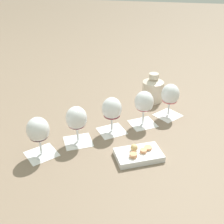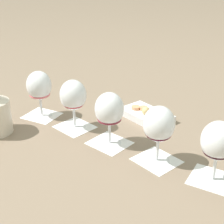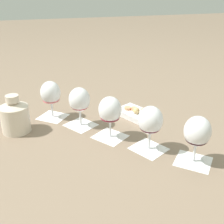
# 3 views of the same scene
# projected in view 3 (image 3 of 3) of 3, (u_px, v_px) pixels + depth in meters

# --- Properties ---
(ground_plane) EXTENTS (8.00, 8.00, 0.00)m
(ground_plane) POSITION_uv_depth(u_px,v_px,m) (112.00, 136.00, 1.09)
(ground_plane) COLOR #7F6B56
(tasting_card_0) EXTENTS (0.15, 0.15, 0.00)m
(tasting_card_0) POSITION_uv_depth(u_px,v_px,m) (53.00, 117.00, 1.24)
(tasting_card_0) COLOR white
(tasting_card_0) RESTS_ON ground_plane
(tasting_card_1) EXTENTS (0.15, 0.15, 0.00)m
(tasting_card_1) POSITION_uv_depth(u_px,v_px,m) (81.00, 125.00, 1.17)
(tasting_card_1) COLOR white
(tasting_card_1) RESTS_ON ground_plane
(tasting_card_2) EXTENTS (0.15, 0.15, 0.00)m
(tasting_card_2) POSITION_uv_depth(u_px,v_px,m) (110.00, 136.00, 1.09)
(tasting_card_2) COLOR white
(tasting_card_2) RESTS_ON ground_plane
(tasting_card_3) EXTENTS (0.15, 0.15, 0.00)m
(tasting_card_3) POSITION_uv_depth(u_px,v_px,m) (149.00, 149.00, 1.01)
(tasting_card_3) COLOR white
(tasting_card_3) RESTS_ON ground_plane
(tasting_card_4) EXTENTS (0.15, 0.15, 0.00)m
(tasting_card_4) POSITION_uv_depth(u_px,v_px,m) (193.00, 161.00, 0.93)
(tasting_card_4) COLOR white
(tasting_card_4) RESTS_ON ground_plane
(wine_glass_0) EXTENTS (0.09, 0.09, 0.16)m
(wine_glass_0) POSITION_uv_depth(u_px,v_px,m) (51.00, 94.00, 1.20)
(wine_glass_0) COLOR white
(wine_glass_0) RESTS_ON tasting_card_0
(wine_glass_1) EXTENTS (0.09, 0.09, 0.16)m
(wine_glass_1) POSITION_uv_depth(u_px,v_px,m) (80.00, 101.00, 1.13)
(wine_glass_1) COLOR white
(wine_glass_1) RESTS_ON tasting_card_1
(wine_glass_2) EXTENTS (0.09, 0.09, 0.16)m
(wine_glass_2) POSITION_uv_depth(u_px,v_px,m) (110.00, 111.00, 1.04)
(wine_glass_2) COLOR white
(wine_glass_2) RESTS_ON tasting_card_2
(wine_glass_3) EXTENTS (0.09, 0.09, 0.16)m
(wine_glass_3) POSITION_uv_depth(u_px,v_px,m) (150.00, 122.00, 0.96)
(wine_glass_3) COLOR white
(wine_glass_3) RESTS_ON tasting_card_3
(wine_glass_4) EXTENTS (0.09, 0.09, 0.16)m
(wine_glass_4) POSITION_uv_depth(u_px,v_px,m) (197.00, 133.00, 0.89)
(wine_glass_4) COLOR white
(wine_glass_4) RESTS_ON tasting_card_4
(ceramic_vase) EXTENTS (0.11, 0.11, 0.15)m
(ceramic_vase) POSITION_uv_depth(u_px,v_px,m) (15.00, 116.00, 1.10)
(ceramic_vase) COLOR beige
(ceramic_vase) RESTS_ON ground_plane
(snack_dish) EXTENTS (0.21, 0.18, 0.05)m
(snack_dish) POSITION_uv_depth(u_px,v_px,m) (136.00, 114.00, 1.24)
(snack_dish) COLOR silver
(snack_dish) RESTS_ON ground_plane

